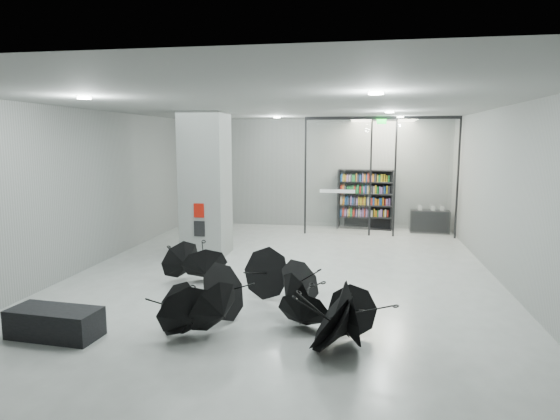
% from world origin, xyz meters
% --- Properties ---
extents(room, '(14.00, 14.02, 4.01)m').
position_xyz_m(room, '(0.00, 0.00, 2.84)').
color(room, gray).
rests_on(room, ground).
extents(column, '(1.20, 1.20, 4.00)m').
position_xyz_m(column, '(-2.50, 2.00, 2.00)').
color(column, slate).
rests_on(column, ground).
extents(fire_cabinet, '(0.28, 0.04, 0.38)m').
position_xyz_m(fire_cabinet, '(-2.50, 1.38, 1.35)').
color(fire_cabinet, '#A50A07').
rests_on(fire_cabinet, column).
extents(info_panel, '(0.30, 0.03, 0.42)m').
position_xyz_m(info_panel, '(-2.50, 1.38, 0.85)').
color(info_panel, black).
rests_on(info_panel, column).
extents(exit_sign, '(0.30, 0.06, 0.15)m').
position_xyz_m(exit_sign, '(2.40, 5.30, 3.82)').
color(exit_sign, '#0CE533').
rests_on(exit_sign, room).
extents(glass_partition, '(5.06, 0.08, 4.00)m').
position_xyz_m(glass_partition, '(2.39, 5.50, 2.18)').
color(glass_partition, silver).
rests_on(glass_partition, ground).
extents(bench, '(1.55, 0.75, 0.48)m').
position_xyz_m(bench, '(-3.14, -4.02, 0.24)').
color(bench, black).
rests_on(bench, ground).
extents(bookshelf, '(2.00, 0.63, 2.16)m').
position_xyz_m(bookshelf, '(1.95, 6.75, 1.08)').
color(bookshelf, black).
rests_on(bookshelf, ground).
extents(shop_counter, '(1.35, 0.61, 0.79)m').
position_xyz_m(shop_counter, '(4.20, 6.37, 0.40)').
color(shop_counter, black).
rests_on(shop_counter, ground).
extents(umbrella_cluster, '(5.07, 4.52, 1.30)m').
position_xyz_m(umbrella_cluster, '(0.11, -2.77, 0.32)').
color(umbrella_cluster, black).
rests_on(umbrella_cluster, ground).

